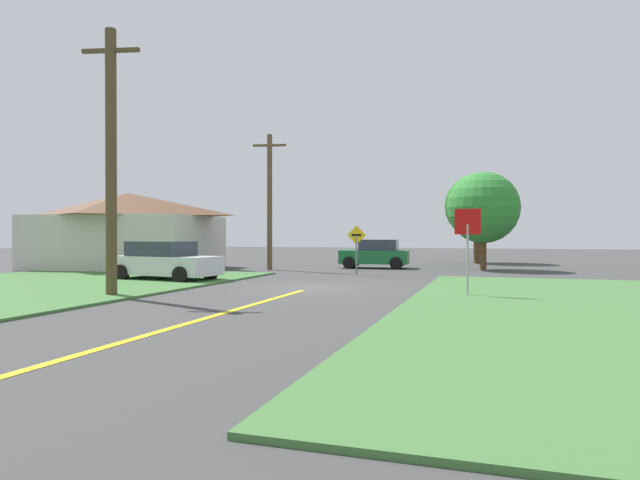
{
  "coord_description": "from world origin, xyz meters",
  "views": [
    {
      "loc": [
        6.25,
        -18.54,
        1.9
      ],
      "look_at": [
        -0.89,
        3.68,
        1.67
      ],
      "focal_mm": 30.87,
      "sensor_mm": 36.0,
      "label": 1
    }
  ],
  "objects_px": {
    "pine_tree_center": "(483,208)",
    "utility_pole_mid": "(270,200)",
    "car_approaching_junction": "(375,254)",
    "direction_sign": "(356,244)",
    "oak_tree_left": "(477,206)",
    "barn": "(128,231)",
    "utility_pole_near": "(111,160)",
    "parked_car_near_building": "(165,261)",
    "stop_sign": "(468,235)"
  },
  "relations": [
    {
      "from": "barn",
      "to": "oak_tree_left",
      "type": "bearing_deg",
      "value": 34.43
    },
    {
      "from": "parked_car_near_building",
      "to": "oak_tree_left",
      "type": "height_order",
      "value": "oak_tree_left"
    },
    {
      "from": "parked_car_near_building",
      "to": "utility_pole_near",
      "type": "height_order",
      "value": "utility_pole_near"
    },
    {
      "from": "utility_pole_near",
      "to": "oak_tree_left",
      "type": "relative_size",
      "value": 1.36
    },
    {
      "from": "utility_pole_near",
      "to": "barn",
      "type": "distance_m",
      "value": 14.47
    },
    {
      "from": "direction_sign",
      "to": "oak_tree_left",
      "type": "relative_size",
      "value": 0.39
    },
    {
      "from": "utility_pole_near",
      "to": "parked_car_near_building",
      "type": "bearing_deg",
      "value": 108.1
    },
    {
      "from": "car_approaching_junction",
      "to": "utility_pole_near",
      "type": "bearing_deg",
      "value": 70.1
    },
    {
      "from": "utility_pole_near",
      "to": "barn",
      "type": "relative_size",
      "value": 0.84
    },
    {
      "from": "utility_pole_mid",
      "to": "barn",
      "type": "distance_m",
      "value": 8.16
    },
    {
      "from": "stop_sign",
      "to": "utility_pole_near",
      "type": "height_order",
      "value": "utility_pole_near"
    },
    {
      "from": "utility_pole_near",
      "to": "utility_pole_mid",
      "type": "xyz_separation_m",
      "value": [
        -0.45,
        13.33,
        -0.39
      ]
    },
    {
      "from": "pine_tree_center",
      "to": "barn",
      "type": "distance_m",
      "value": 19.5
    },
    {
      "from": "direction_sign",
      "to": "stop_sign",
      "type": "bearing_deg",
      "value": -55.77
    },
    {
      "from": "car_approaching_junction",
      "to": "oak_tree_left",
      "type": "distance_m",
      "value": 9.76
    },
    {
      "from": "barn",
      "to": "pine_tree_center",
      "type": "bearing_deg",
      "value": 15.29
    },
    {
      "from": "utility_pole_near",
      "to": "oak_tree_left",
      "type": "height_order",
      "value": "utility_pole_near"
    },
    {
      "from": "car_approaching_junction",
      "to": "utility_pole_mid",
      "type": "distance_m",
      "value": 6.73
    },
    {
      "from": "stop_sign",
      "to": "oak_tree_left",
      "type": "relative_size",
      "value": 0.45
    },
    {
      "from": "stop_sign",
      "to": "barn",
      "type": "xyz_separation_m",
      "value": [
        -18.61,
        8.51,
        0.21
      ]
    },
    {
      "from": "utility_pole_mid",
      "to": "barn",
      "type": "relative_size",
      "value": 0.76
    },
    {
      "from": "utility_pole_near",
      "to": "utility_pole_mid",
      "type": "relative_size",
      "value": 1.12
    },
    {
      "from": "stop_sign",
      "to": "utility_pole_mid",
      "type": "xyz_separation_m",
      "value": [
        -10.79,
        10.14,
        1.87
      ]
    },
    {
      "from": "oak_tree_left",
      "to": "barn",
      "type": "distance_m",
      "value": 22.15
    },
    {
      "from": "stop_sign",
      "to": "parked_car_near_building",
      "type": "bearing_deg",
      "value": -6.51
    },
    {
      "from": "utility_pole_mid",
      "to": "direction_sign",
      "type": "distance_m",
      "value": 6.19
    },
    {
      "from": "stop_sign",
      "to": "direction_sign",
      "type": "xyz_separation_m",
      "value": [
        -5.46,
        8.02,
        -0.45
      ]
    },
    {
      "from": "oak_tree_left",
      "to": "pine_tree_center",
      "type": "height_order",
      "value": "oak_tree_left"
    },
    {
      "from": "barn",
      "to": "direction_sign",
      "type": "bearing_deg",
      "value": -2.1
    },
    {
      "from": "parked_car_near_building",
      "to": "direction_sign",
      "type": "relative_size",
      "value": 2.01
    },
    {
      "from": "car_approaching_junction",
      "to": "oak_tree_left",
      "type": "height_order",
      "value": "oak_tree_left"
    },
    {
      "from": "car_approaching_junction",
      "to": "direction_sign",
      "type": "bearing_deg",
      "value": 88.23
    },
    {
      "from": "car_approaching_junction",
      "to": "barn",
      "type": "height_order",
      "value": "barn"
    },
    {
      "from": "pine_tree_center",
      "to": "barn",
      "type": "xyz_separation_m",
      "value": [
        -18.77,
        -5.13,
        -1.24
      ]
    },
    {
      "from": "direction_sign",
      "to": "oak_tree_left",
      "type": "distance_m",
      "value": 14.12
    },
    {
      "from": "stop_sign",
      "to": "utility_pole_mid",
      "type": "distance_m",
      "value": 14.93
    },
    {
      "from": "stop_sign",
      "to": "utility_pole_near",
      "type": "distance_m",
      "value": 11.06
    },
    {
      "from": "stop_sign",
      "to": "car_approaching_junction",
      "type": "bearing_deg",
      "value": -62.31
    },
    {
      "from": "direction_sign",
      "to": "barn",
      "type": "relative_size",
      "value": 0.24
    },
    {
      "from": "parked_car_near_building",
      "to": "utility_pole_mid",
      "type": "xyz_separation_m",
      "value": [
        1.37,
        7.74,
        2.97
      ]
    },
    {
      "from": "direction_sign",
      "to": "parked_car_near_building",
      "type": "bearing_deg",
      "value": -140.04
    },
    {
      "from": "utility_pole_near",
      "to": "oak_tree_left",
      "type": "distance_m",
      "value": 26.15
    },
    {
      "from": "car_approaching_junction",
      "to": "direction_sign",
      "type": "xyz_separation_m",
      "value": [
        0.22,
        -5.34,
        0.64
      ]
    },
    {
      "from": "parked_car_near_building",
      "to": "utility_pole_mid",
      "type": "height_order",
      "value": "utility_pole_mid"
    },
    {
      "from": "pine_tree_center",
      "to": "utility_pole_mid",
      "type": "bearing_deg",
      "value": -162.29
    },
    {
      "from": "car_approaching_junction",
      "to": "utility_pole_near",
      "type": "height_order",
      "value": "utility_pole_near"
    },
    {
      "from": "pine_tree_center",
      "to": "parked_car_near_building",
      "type": "bearing_deg",
      "value": -137.65
    },
    {
      "from": "parked_car_near_building",
      "to": "barn",
      "type": "relative_size",
      "value": 0.49
    },
    {
      "from": "direction_sign",
      "to": "oak_tree_left",
      "type": "xyz_separation_m",
      "value": [
        5.06,
        12.97,
        2.37
      ]
    },
    {
      "from": "oak_tree_left",
      "to": "direction_sign",
      "type": "bearing_deg",
      "value": -111.32
    }
  ]
}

